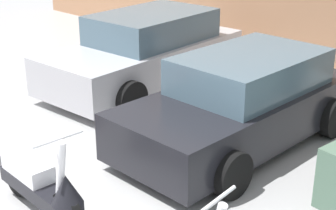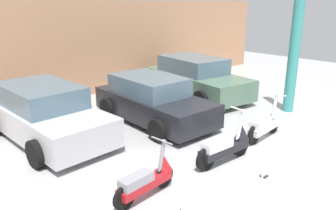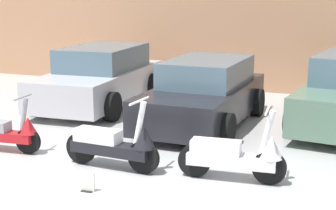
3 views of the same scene
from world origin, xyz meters
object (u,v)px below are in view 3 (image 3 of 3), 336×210
(car_rear_left, at_px, (100,77))
(scooter_front_right, at_px, (115,144))
(scooter_front_center, at_px, (236,155))
(placard_near_right_scooter, at_px, (87,183))
(scooter_front_left, at_px, (5,132))
(car_rear_center, at_px, (204,94))

(car_rear_left, bearing_deg, scooter_front_right, 28.24)
(scooter_front_right, bearing_deg, scooter_front_center, 8.61)
(scooter_front_center, xyz_separation_m, car_rear_left, (-4.12, 3.61, 0.27))
(scooter_front_center, distance_m, car_rear_left, 5.48)
(scooter_front_right, height_order, placard_near_right_scooter, scooter_front_right)
(scooter_front_left, xyz_separation_m, placard_near_right_scooter, (2.12, -1.01, -0.23))
(car_rear_center, bearing_deg, scooter_front_right, -7.36)
(scooter_front_left, relative_size, scooter_front_center, 0.90)
(scooter_front_center, xyz_separation_m, car_rear_center, (-1.36, 2.81, 0.24))
(scooter_front_center, xyz_separation_m, placard_near_right_scooter, (-1.74, -1.10, -0.26))
(car_rear_left, bearing_deg, placard_near_right_scooter, 23.50)
(scooter_front_right, xyz_separation_m, placard_near_right_scooter, (0.05, -0.92, -0.27))
(car_rear_left, relative_size, placard_near_right_scooter, 15.65)
(scooter_front_left, relative_size, scooter_front_right, 0.87)
(scooter_front_left, xyz_separation_m, car_rear_center, (2.50, 2.90, 0.28))
(car_rear_center, bearing_deg, car_rear_left, -105.16)
(scooter_front_center, distance_m, car_rear_center, 3.13)
(scooter_front_left, height_order, car_rear_left, car_rear_left)
(car_rear_left, height_order, placard_near_right_scooter, car_rear_left)
(scooter_front_center, bearing_deg, placard_near_right_scooter, -152.96)
(car_rear_center, height_order, placard_near_right_scooter, car_rear_center)
(scooter_front_left, distance_m, scooter_front_right, 2.07)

